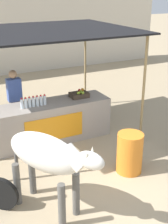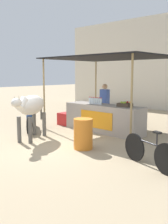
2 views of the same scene
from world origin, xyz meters
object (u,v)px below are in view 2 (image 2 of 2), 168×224
(motorcycle_parked, at_px, (31,118))
(stall_counter, at_px, (103,118))
(fruit_crate, at_px, (125,105))
(cooler_box, at_px, (66,119))
(vendor_behind_counter, at_px, (105,105))
(bicycle_leaning, at_px, (149,152))
(cow, at_px, (31,107))
(water_barrel, at_px, (83,134))

(motorcycle_parked, bearing_deg, stall_counter, 37.87)
(fruit_crate, relative_size, motorcycle_parked, 0.32)
(cooler_box, bearing_deg, fruit_crate, 3.13)
(vendor_behind_counter, bearing_deg, motorcycle_parked, -122.48)
(bicycle_leaning, bearing_deg, fruit_crate, 135.19)
(stall_counter, bearing_deg, fruit_crate, 3.43)
(cooler_box, bearing_deg, cow, -67.89)
(fruit_crate, relative_size, water_barrel, 0.53)
(water_barrel, distance_m, bicycle_leaning, 2.05)
(vendor_behind_counter, height_order, water_barrel, vendor_behind_counter)
(stall_counter, relative_size, vendor_behind_counter, 1.82)
(stall_counter, relative_size, bicycle_leaning, 1.89)
(fruit_crate, relative_size, cow, 0.25)
(water_barrel, xyz_separation_m, cow, (-1.87, -0.38, 0.62))
(bicycle_leaning, bearing_deg, stall_counter, 145.32)
(fruit_crate, distance_m, bicycle_leaning, 3.10)
(stall_counter, bearing_deg, cow, -110.80)
(fruit_crate, height_order, cooler_box, fruit_crate)
(water_barrel, bearing_deg, cow, -168.50)
(fruit_crate, height_order, vendor_behind_counter, vendor_behind_counter)
(cooler_box, distance_m, water_barrel, 3.42)
(stall_counter, xyz_separation_m, bicycle_leaning, (3.00, -2.08, -0.13))
(vendor_behind_counter, bearing_deg, water_barrel, -61.28)
(cooler_box, relative_size, motorcycle_parked, 0.43)
(vendor_behind_counter, xyz_separation_m, cooler_box, (-1.29, -0.85, -0.61))
(cooler_box, distance_m, cow, 2.62)
(motorcycle_parked, bearing_deg, water_barrel, -7.76)
(cow, height_order, motorcycle_parked, cow)
(cow, bearing_deg, stall_counter, 69.20)
(vendor_behind_counter, height_order, cooler_box, vendor_behind_counter)
(stall_counter, bearing_deg, water_barrel, -64.81)
(stall_counter, height_order, fruit_crate, fruit_crate)
(cooler_box, height_order, bicycle_leaning, bicycle_leaning)
(water_barrel, bearing_deg, motorcycle_parked, 172.24)
(vendor_behind_counter, xyz_separation_m, water_barrel, (1.53, -2.78, -0.43))
(vendor_behind_counter, distance_m, cooler_box, 1.66)
(cow, bearing_deg, water_barrel, 11.50)
(fruit_crate, relative_size, vendor_behind_counter, 0.27)
(motorcycle_parked, distance_m, bicycle_leaning, 5.10)
(water_barrel, distance_m, cow, 2.01)
(fruit_crate, xyz_separation_m, water_barrel, (0.10, -2.08, -0.61))
(cooler_box, xyz_separation_m, motorcycle_parked, (-0.22, -1.52, 0.19))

